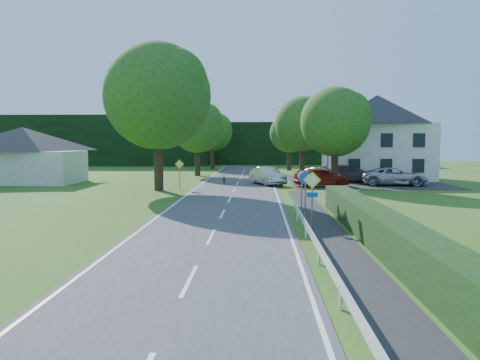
{
  "coord_description": "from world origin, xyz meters",
  "views": [
    {
      "loc": [
        1.92,
        -12.71,
        3.93
      ],
      "look_at": [
        0.78,
        16.11,
        1.51
      ],
      "focal_mm": 35.0,
      "sensor_mm": 36.0,
      "label": 1
    }
  ],
  "objects_px": {
    "parked_car_red": "(321,177)",
    "parked_car_silver_a": "(320,175)",
    "moving_car": "(267,176)",
    "streetlight": "(327,135)",
    "parasol": "(336,172)",
    "parked_car_silver_b": "(394,176)",
    "motorcycle": "(224,179)",
    "parked_car_grey": "(352,174)"
  },
  "relations": [
    {
      "from": "parked_car_grey",
      "to": "parked_car_silver_b",
      "type": "xyz_separation_m",
      "value": [
        3.05,
        -3.4,
        -0.01
      ]
    },
    {
      "from": "parked_car_red",
      "to": "parked_car_silver_a",
      "type": "distance_m",
      "value": 4.83
    },
    {
      "from": "streetlight",
      "to": "parked_car_silver_b",
      "type": "distance_m",
      "value": 6.97
    },
    {
      "from": "moving_car",
      "to": "parasol",
      "type": "distance_m",
      "value": 7.24
    },
    {
      "from": "streetlight",
      "to": "parked_car_silver_a",
      "type": "height_order",
      "value": "streetlight"
    },
    {
      "from": "streetlight",
      "to": "parked_car_silver_a",
      "type": "bearing_deg",
      "value": 96.79
    },
    {
      "from": "moving_car",
      "to": "motorcycle",
      "type": "xyz_separation_m",
      "value": [
        -3.9,
        0.78,
        -0.33
      ]
    },
    {
      "from": "parked_car_red",
      "to": "parked_car_grey",
      "type": "relative_size",
      "value": 0.85
    },
    {
      "from": "streetlight",
      "to": "parked_car_red",
      "type": "distance_m",
      "value": 4.53
    },
    {
      "from": "streetlight",
      "to": "parasol",
      "type": "bearing_deg",
      "value": 56.18
    },
    {
      "from": "streetlight",
      "to": "parked_car_grey",
      "type": "relative_size",
      "value": 1.47
    },
    {
      "from": "parked_car_silver_b",
      "to": "moving_car",
      "type": "bearing_deg",
      "value": 94.3
    },
    {
      "from": "parked_car_grey",
      "to": "motorcycle",
      "type": "bearing_deg",
      "value": 113.61
    },
    {
      "from": "parasol",
      "to": "parked_car_silver_a",
      "type": "bearing_deg",
      "value": 165.93
    },
    {
      "from": "motorcycle",
      "to": "parked_car_silver_b",
      "type": "distance_m",
      "value": 15.07
    },
    {
      "from": "parked_car_red",
      "to": "parked_car_silver_b",
      "type": "relative_size",
      "value": 0.83
    },
    {
      "from": "motorcycle",
      "to": "streetlight",
      "type": "bearing_deg",
      "value": -2.27
    },
    {
      "from": "parked_car_silver_b",
      "to": "parked_car_silver_a",
      "type": "bearing_deg",
      "value": 64.6
    },
    {
      "from": "motorcycle",
      "to": "parked_car_red",
      "type": "height_order",
      "value": "parked_car_red"
    },
    {
      "from": "parked_car_red",
      "to": "parasol",
      "type": "relative_size",
      "value": 2.31
    },
    {
      "from": "moving_car",
      "to": "parked_car_red",
      "type": "relative_size",
      "value": 1.02
    },
    {
      "from": "streetlight",
      "to": "parked_car_silver_a",
      "type": "relative_size",
      "value": 1.98
    },
    {
      "from": "moving_car",
      "to": "parked_car_red",
      "type": "height_order",
      "value": "parked_car_red"
    },
    {
      "from": "streetlight",
      "to": "parked_car_grey",
      "type": "bearing_deg",
      "value": 36.32
    },
    {
      "from": "moving_car",
      "to": "parasol",
      "type": "bearing_deg",
      "value": 0.71
    },
    {
      "from": "parked_car_red",
      "to": "parasol",
      "type": "distance_m",
      "value": 4.85
    },
    {
      "from": "parked_car_silver_a",
      "to": "parked_car_silver_b",
      "type": "xyz_separation_m",
      "value": [
        6.03,
        -3.6,
        0.12
      ]
    },
    {
      "from": "moving_car",
      "to": "motorcycle",
      "type": "relative_size",
      "value": 2.74
    },
    {
      "from": "moving_car",
      "to": "parked_car_silver_a",
      "type": "distance_m",
      "value": 6.12
    },
    {
      "from": "parked_car_red",
      "to": "parked_car_grey",
      "type": "xyz_separation_m",
      "value": [
        3.47,
        4.61,
        -0.0
      ]
    },
    {
      "from": "parked_car_red",
      "to": "parked_car_silver_a",
      "type": "xyz_separation_m",
      "value": [
        0.49,
        4.81,
        -0.13
      ]
    },
    {
      "from": "parasol",
      "to": "moving_car",
      "type": "bearing_deg",
      "value": -155.45
    },
    {
      "from": "parked_car_silver_a",
      "to": "parasol",
      "type": "bearing_deg",
      "value": -94.79
    },
    {
      "from": "parked_car_silver_a",
      "to": "parked_car_grey",
      "type": "height_order",
      "value": "parked_car_grey"
    },
    {
      "from": "moving_car",
      "to": "parked_car_silver_a",
      "type": "height_order",
      "value": "moving_car"
    },
    {
      "from": "moving_car",
      "to": "parked_car_red",
      "type": "xyz_separation_m",
      "value": [
        4.61,
        -1.42,
        0.01
      ]
    },
    {
      "from": "parked_car_silver_b",
      "to": "parasol",
      "type": "height_order",
      "value": "parasol"
    },
    {
      "from": "streetlight",
      "to": "motorcycle",
      "type": "relative_size",
      "value": 4.61
    },
    {
      "from": "streetlight",
      "to": "parked_car_silver_b",
      "type": "relative_size",
      "value": 1.42
    },
    {
      "from": "parked_car_silver_a",
      "to": "parked_car_grey",
      "type": "xyz_separation_m",
      "value": [
        2.98,
        -0.2,
        0.12
      ]
    },
    {
      "from": "streetlight",
      "to": "motorcycle",
      "type": "height_order",
      "value": "streetlight"
    },
    {
      "from": "parked_car_grey",
      "to": "parasol",
      "type": "height_order",
      "value": "parasol"
    }
  ]
}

